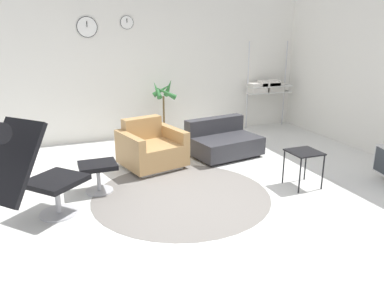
{
  "coord_description": "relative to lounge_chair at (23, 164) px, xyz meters",
  "views": [
    {
      "loc": [
        -1.59,
        -4.22,
        2.03
      ],
      "look_at": [
        0.16,
        0.36,
        0.55
      ],
      "focal_mm": 35.0,
      "sensor_mm": 36.0,
      "label": 1
    }
  ],
  "objects": [
    {
      "name": "lounge_chair",
      "position": [
        0.0,
        0.0,
        0.0
      ],
      "size": [
        1.18,
        1.15,
        1.27
      ],
      "rotation": [
        0.0,
        0.0,
        -0.83
      ],
      "color": "#BCBCC1",
      "rests_on": "ground_plane"
    },
    {
      "name": "round_rug",
      "position": [
        1.78,
        0.23,
        -0.74
      ],
      "size": [
        2.28,
        2.28,
        0.01
      ],
      "color": "slate",
      "rests_on": "ground_plane"
    },
    {
      "name": "armchair_red",
      "position": [
        1.7,
        1.43,
        -0.46
      ],
      "size": [
        1.04,
        1.0,
        0.73
      ],
      "rotation": [
        0.0,
        0.0,
        3.39
      ],
      "color": "silver",
      "rests_on": "ground_plane"
    },
    {
      "name": "ottoman",
      "position": [
        0.81,
        0.75,
        -0.45
      ],
      "size": [
        0.48,
        0.41,
        0.39
      ],
      "color": "#BCBCC1",
      "rests_on": "ground_plane"
    },
    {
      "name": "ground_plane",
      "position": [
        1.92,
        0.27,
        -0.74
      ],
      "size": [
        12.0,
        12.0,
        0.0
      ],
      "primitive_type": "plane",
      "color": "silver"
    },
    {
      "name": "shelf_unit",
      "position": [
        4.67,
        2.91,
        0.16
      ],
      "size": [
        0.98,
        0.28,
        1.84
      ],
      "color": "#BCBCC1",
      "rests_on": "ground_plane"
    },
    {
      "name": "wall_back",
      "position": [
        1.91,
        3.22,
        0.66
      ],
      "size": [
        12.0,
        0.09,
        2.8
      ],
      "color": "silver",
      "rests_on": "ground_plane"
    },
    {
      "name": "couch_low",
      "position": [
        2.99,
        1.53,
        -0.51
      ],
      "size": [
        1.23,
        0.99,
        0.61
      ],
      "rotation": [
        0.0,
        0.0,
        3.32
      ],
      "color": "black",
      "rests_on": "ground_plane"
    },
    {
      "name": "side_table",
      "position": [
        3.42,
        -0.06,
        -0.3
      ],
      "size": [
        0.41,
        0.41,
        0.5
      ],
      "color": "black",
      "rests_on": "ground_plane"
    },
    {
      "name": "potted_plant",
      "position": [
        2.33,
        2.78,
        -0.29
      ],
      "size": [
        0.45,
        0.49,
        1.2
      ],
      "color": "brown",
      "rests_on": "ground_plane"
    }
  ]
}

